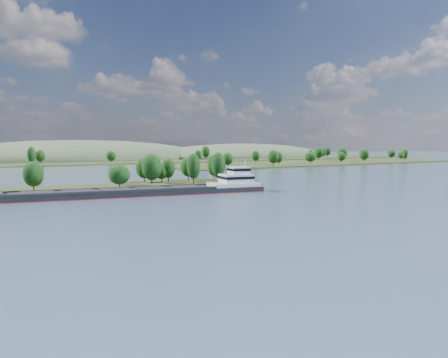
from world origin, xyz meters
TOP-DOWN VIEW (x-y plane):
  - ground at (0.00, 120.00)m, footprint 1800.00×1800.00m
  - tree_island at (5.98, 179.12)m, footprint 100.00×30.00m
  - right_bank at (231.47, 299.51)m, footprint 320.00×90.00m
  - back_shoreline at (9.06, 399.76)m, footprint 900.00×60.00m
  - hill_east at (260.00, 470.00)m, footprint 260.00×140.00m
  - hill_west at (60.00, 500.00)m, footprint 320.00×160.00m
  - cargo_barge at (-4.07, 147.95)m, footprint 93.54×27.50m

SIDE VIEW (x-z plane):
  - ground at x=0.00m, z-range 0.00..0.00m
  - hill_east at x=260.00m, z-range -18.00..18.00m
  - hill_west at x=60.00m, z-range -22.00..22.00m
  - back_shoreline at x=9.06m, z-range -7.42..8.83m
  - right_bank at x=231.47m, z-range -6.35..8.60m
  - cargo_barge at x=-4.07m, z-range -4.71..7.88m
  - tree_island at x=5.98m, z-range -3.21..11.65m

